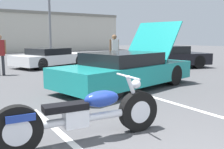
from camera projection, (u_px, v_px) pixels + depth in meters
The scene contains 8 objects.
parking_stripe_back at pixel (216, 116), 5.14m from camera, with size 0.12×4.92×0.01m, color white.
light_pole at pixel (50, 0), 19.29m from camera, with size 1.21×0.28×8.19m.
motorcycle at pixel (84, 115), 3.84m from camera, with size 2.67×0.70×0.98m.
show_car_hood_open at pixel (127, 70), 7.95m from camera, with size 5.09×2.93×2.15m.
parked_car_right_row at pixel (168, 57), 13.25m from camera, with size 4.46×2.85×1.16m.
parked_car_mid_row at pixel (51, 57), 13.81m from camera, with size 4.53×3.22×1.02m.
spectator_by_show_car at pixel (0, 51), 10.50m from camera, with size 0.52×0.23×1.73m.
spectator_midground at pixel (114, 49), 11.87m from camera, with size 0.52×0.23×1.74m.
Camera 1 is at (-2.01, -1.61, 1.60)m, focal length 40.00 mm.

